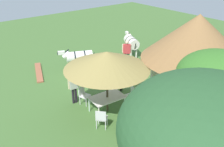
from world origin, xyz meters
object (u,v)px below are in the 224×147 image
(patio_dining_table, at_px, (107,98))
(acacia_tree_far_lawn, at_px, (219,77))
(guest_behind_table, at_px, (121,73))
(striped_lounge_chair, at_px, (124,72))
(zebra_by_umbrella, at_px, (131,42))
(guest_beside_umbrella, at_px, (74,85))
(standing_watcher, at_px, (127,51))
(patio_chair_near_hut, at_px, (131,94))
(acacia_tree_behind_hut, at_px, (207,131))
(shade_umbrella, at_px, (107,60))
(zebra_nearest_camera, at_px, (78,57))
(thatched_hut, at_px, (194,55))
(patio_chair_east_end, at_px, (101,118))
(patio_chair_near_lawn, at_px, (83,94))

(patio_dining_table, xyz_separation_m, acacia_tree_far_lawn, (-0.66, 4.58, 2.66))
(guest_behind_table, distance_m, striped_lounge_chair, 1.92)
(striped_lounge_chair, distance_m, zebra_by_umbrella, 3.40)
(guest_beside_umbrella, xyz_separation_m, standing_watcher, (-4.95, -1.81, 0.05))
(patio_chair_near_hut, xyz_separation_m, acacia_tree_behind_hut, (3.32, 5.66, 2.99))
(standing_watcher, relative_size, striped_lounge_chair, 2.00)
(patio_dining_table, bearing_deg, striped_lounge_chair, -142.33)
(shade_umbrella, height_order, patio_chair_near_hut, shade_umbrella)
(guest_beside_umbrella, xyz_separation_m, acacia_tree_behind_hut, (1.21, 7.43, 2.55))
(patio_dining_table, relative_size, zebra_by_umbrella, 0.82)
(standing_watcher, xyz_separation_m, zebra_nearest_camera, (2.83, -1.22, -0.09))
(patio_chair_near_hut, height_order, acacia_tree_behind_hut, acacia_tree_behind_hut)
(patio_dining_table, distance_m, zebra_nearest_camera, 4.76)
(shade_umbrella, distance_m, zebra_by_umbrella, 7.28)
(shade_umbrella, relative_size, acacia_tree_far_lawn, 0.91)
(zebra_nearest_camera, relative_size, acacia_tree_far_lawn, 0.51)
(thatched_hut, height_order, patio_dining_table, thatched_hut)
(zebra_by_umbrella, distance_m, acacia_tree_far_lawn, 10.53)
(zebra_nearest_camera, bearing_deg, zebra_by_umbrella, -67.70)
(striped_lounge_chair, bearing_deg, shade_umbrella, -138.13)
(patio_dining_table, bearing_deg, patio_chair_east_end, 41.72)
(zebra_nearest_camera, distance_m, acacia_tree_behind_hut, 11.28)
(patio_dining_table, distance_m, zebra_by_umbrella, 7.12)
(acacia_tree_far_lawn, bearing_deg, patio_chair_near_hut, -98.18)
(thatched_hut, distance_m, patio_chair_near_lawn, 5.47)
(thatched_hut, xyz_separation_m, standing_watcher, (-0.46, -5.11, -1.40))
(striped_lounge_chair, distance_m, acacia_tree_behind_hut, 10.16)
(patio_dining_table, distance_m, striped_lounge_chair, 3.82)
(standing_watcher, relative_size, acacia_tree_behind_hut, 0.37)
(striped_lounge_chair, bearing_deg, acacia_tree_behind_hut, -117.32)
(patio_chair_near_lawn, height_order, zebra_nearest_camera, zebra_nearest_camera)
(shade_umbrella, bearing_deg, patio_chair_near_lawn, -66.71)
(guest_beside_umbrella, bearing_deg, patio_dining_table, -56.34)
(acacia_tree_behind_hut, bearing_deg, patio_dining_table, -109.01)
(zebra_nearest_camera, distance_m, acacia_tree_far_lawn, 9.48)
(thatched_hut, bearing_deg, acacia_tree_far_lawn, 43.10)
(guest_beside_umbrella, height_order, guest_behind_table, guest_behind_table)
(patio_chair_east_end, xyz_separation_m, guest_beside_umbrella, (-0.16, -2.42, 0.45))
(zebra_nearest_camera, distance_m, zebra_by_umbrella, 4.23)
(zebra_nearest_camera, height_order, zebra_by_umbrella, zebra_by_umbrella)
(patio_chair_near_lawn, bearing_deg, patio_dining_table, 90.00)
(acacia_tree_far_lawn, bearing_deg, zebra_by_umbrella, -118.33)
(shade_umbrella, distance_m, patio_chair_near_lawn, 2.41)
(patio_chair_near_hut, bearing_deg, patio_chair_near_lawn, 61.48)
(standing_watcher, relative_size, zebra_by_umbrella, 0.86)
(acacia_tree_far_lawn, bearing_deg, shade_umbrella, -81.75)
(acacia_tree_far_lawn, bearing_deg, standing_watcher, -113.68)
(patio_chair_east_end, relative_size, striped_lounge_chair, 1.07)
(patio_chair_near_lawn, bearing_deg, guest_beside_umbrella, -72.24)
(shade_umbrella, relative_size, zebra_nearest_camera, 1.78)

